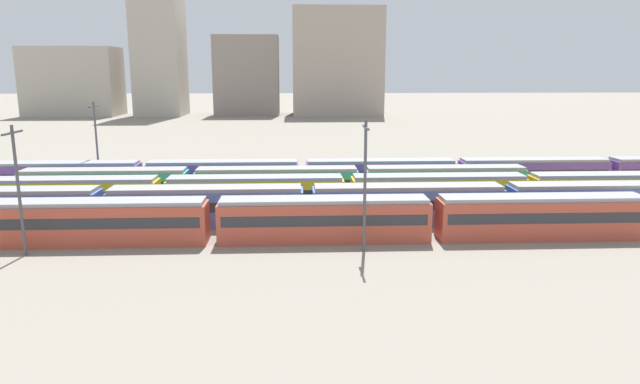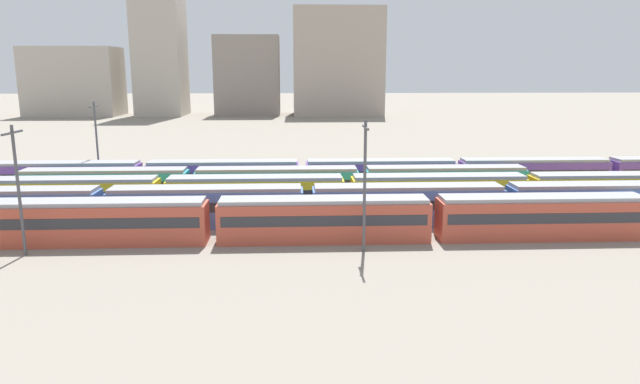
{
  "view_description": "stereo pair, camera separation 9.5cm",
  "coord_description": "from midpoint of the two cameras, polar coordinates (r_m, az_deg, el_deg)",
  "views": [
    {
      "loc": [
        22.97,
        -47.58,
        14.44
      ],
      "look_at": [
        25.64,
        10.4,
        2.04
      ],
      "focal_mm": 32.36,
      "sensor_mm": 36.0,
      "label": 1
    },
    {
      "loc": [
        23.06,
        -47.59,
        14.44
      ],
      "look_at": [
        25.64,
        10.4,
        2.04
      ],
      "focal_mm": 32.36,
      "sensor_mm": 36.0,
      "label": 2
    }
  ],
  "objects": [
    {
      "name": "distant_building_3",
      "position": [
        188.17,
        1.65,
        12.7
      ],
      "size": [
        28.01,
        20.44,
        33.11
      ],
      "primitive_type": "cube",
      "color": "#A89989",
      "rests_on": "ground_plane"
    },
    {
      "name": "distant_building_1",
      "position": [
        192.49,
        -15.68,
        14.57
      ],
      "size": [
        14.23,
        17.6,
        48.66
      ],
      "primitive_type": "cube",
      "color": "#B2A899",
      "rests_on": "ground_plane"
    },
    {
      "name": "catenary_pole_2",
      "position": [
        45.61,
        4.41,
        1.18
      ],
      "size": [
        0.24,
        3.2,
        10.62
      ],
      "color": "#4C4C51",
      "rests_on": "ground_plane"
    },
    {
      "name": "train_track_1",
      "position": [
        57.87,
        17.8,
        -1.04
      ],
      "size": [
        112.5,
        3.06,
        3.75
      ],
      "color": "#4C70BC",
      "rests_on": "ground_plane"
    },
    {
      "name": "train_track_2",
      "position": [
        61.17,
        11.54,
        -0.01
      ],
      "size": [
        93.6,
        3.06,
        3.75
      ],
      "color": "yellow",
      "rests_on": "ground_plane"
    },
    {
      "name": "catenary_pole_1",
      "position": [
        75.96,
        -21.27,
        4.76
      ],
      "size": [
        0.24,
        3.2,
        10.62
      ],
      "color": "#4C4C51",
      "rests_on": "ground_plane"
    },
    {
      "name": "catenary_pole_0",
      "position": [
        50.25,
        -27.74,
        0.65
      ],
      "size": [
        0.24,
        3.2,
        10.32
      ],
      "color": "#4C4C51",
      "rests_on": "ground_plane"
    },
    {
      "name": "distant_building_2",
      "position": [
        188.23,
        -7.25,
        11.34
      ],
      "size": [
        20.21,
        13.21,
        24.78
      ],
      "primitive_type": "cube",
      "color": "gray",
      "rests_on": "ground_plane"
    },
    {
      "name": "ground_plane",
      "position": [
        64.03,
        -23.63,
        -2.01
      ],
      "size": [
        600.0,
        600.0,
        0.0
      ],
      "primitive_type": "plane",
      "color": "gray"
    },
    {
      "name": "train_track_3",
      "position": [
        64.45,
        -4.3,
        0.81
      ],
      "size": [
        55.8,
        3.06,
        3.75
      ],
      "color": "teal",
      "rests_on": "ground_plane"
    },
    {
      "name": "distant_building_0",
      "position": [
        200.01,
        -23.23,
        10.01
      ],
      "size": [
        27.78,
        16.51,
        21.22
      ],
      "primitive_type": "cube",
      "color": "#B2A899",
      "rests_on": "ground_plane"
    },
    {
      "name": "train_track_4",
      "position": [
        72.3,
        13.35,
        1.75
      ],
      "size": [
        112.5,
        3.06,
        3.75
      ],
      "color": "#6B429E",
      "rests_on": "ground_plane"
    },
    {
      "name": "train_track_0",
      "position": [
        49.7,
        -10.61,
        -2.76
      ],
      "size": [
        74.7,
        3.06,
        3.75
      ],
      "color": "#BC4C38",
      "rests_on": "ground_plane"
    }
  ]
}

